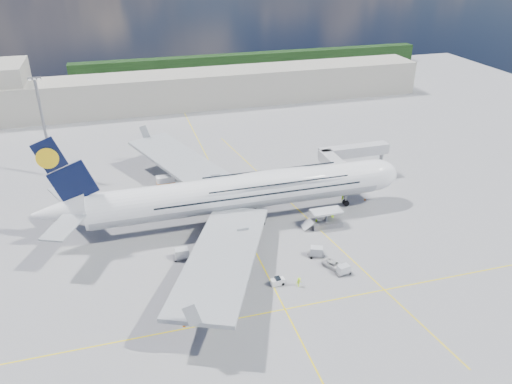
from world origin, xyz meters
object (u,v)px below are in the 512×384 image
object	(u,v)px
dolly_back	(182,253)
baggage_tug	(278,281)
crew_loader	(316,223)
cone_wing_right_outer	(184,325)
light_mast	(44,127)
crew_nose	(343,197)
crew_tug	(299,282)
cone_nose	(365,199)
dolly_row_a	(210,276)
cone_tail	(97,227)
dolly_nose_far	(343,270)
dolly_row_b	(199,252)
catering_truck_inner	(168,183)
service_van	(334,265)
crew_van	(332,218)
cone_wing_left_outer	(141,192)
cone_wing_left_inner	(193,205)
cargo_loader	(325,221)
cone_wing_right_inner	(239,280)
jet_bridge	(347,157)
airliner	(240,192)
crew_wing	(214,252)
catering_truck_outer	(175,156)
dolly_row_c	(199,290)
dolly_nose_near	(316,251)

from	to	relation	value
dolly_back	baggage_tug	size ratio (longest dim) A/B	1.35
crew_loader	cone_wing_right_outer	size ratio (longest dim) A/B	2.61
light_mast	crew_nose	size ratio (longest dim) A/B	13.07
crew_tug	cone_nose	world-z (taller)	crew_tug
crew_tug	dolly_row_a	bearing A→B (deg)	139.92
cone_tail	cone_nose	bearing A→B (deg)	-4.20
light_mast	crew_nose	bearing A→B (deg)	-26.80
dolly_nose_far	dolly_row_b	bearing A→B (deg)	142.37
catering_truck_inner	service_van	size ratio (longest dim) A/B	1.28
crew_van	cone_wing_left_outer	size ratio (longest dim) A/B	3.69
cone_wing_left_inner	cone_tail	xyz separation A→B (m)	(-21.09, -3.86, 0.07)
dolly_nose_far	cone_tail	size ratio (longest dim) A/B	4.83
crew_nose	crew_van	world-z (taller)	crew_van
cone_wing_right_outer	cargo_loader	bearing A→B (deg)	33.75
cargo_loader	dolly_row_b	xyz separation A→B (m)	(-27.62, -3.89, -0.29)
dolly_back	cone_wing_left_outer	bearing A→B (deg)	100.42
crew_van	cone_wing_left_outer	world-z (taller)	crew_van
light_mast	cone_wing_right_outer	bearing A→B (deg)	-70.00
crew_nose	cone_wing_right_inner	size ratio (longest dim) A/B	3.18
cargo_loader	cone_wing_left_outer	xyz separation A→B (m)	(-36.28, 26.23, -1.00)
jet_bridge	cone_wing_left_inner	size ratio (longest dim) A/B	39.15
cone_wing_left_outer	airliner	bearing A→B (deg)	-44.11
cone_tail	cone_wing_right_outer	bearing A→B (deg)	-69.44
crew_wing	cone_nose	bearing A→B (deg)	-81.64
cargo_loader	crew_wing	world-z (taller)	cargo_loader
catering_truck_outer	service_van	bearing A→B (deg)	-58.36
catering_truck_outer	dolly_back	bearing A→B (deg)	-85.33
dolly_nose_far	crew_van	size ratio (longest dim) A/B	1.56
cone_wing_right_outer	dolly_row_c	bearing A→B (deg)	63.82
light_mast	crew_nose	world-z (taller)	light_mast
dolly_row_c	catering_truck_inner	xyz separation A→B (m)	(-0.13, 40.72, 1.34)
cargo_loader	cone_tail	xyz separation A→B (m)	(-46.43, 12.51, -0.95)
catering_truck_outer	cone_wing_left_outer	bearing A→B (deg)	-112.16
airliner	dolly_nose_far	world-z (taller)	airliner
crew_loader	cone_wing_left_inner	bearing A→B (deg)	-175.89
light_mast	cone_wing_left_outer	bearing A→B (deg)	-37.71
jet_bridge	dolly_nose_far	xyz separation A→B (m)	(-16.51, -34.72, -5.89)
crew_wing	cone_nose	distance (m)	40.44
catering_truck_outer	crew_nose	xyz separation A→B (m)	(34.07, -33.20, -0.76)
crew_tug	cone_wing_right_outer	bearing A→B (deg)	174.40
baggage_tug	service_van	xyz separation A→B (m)	(11.62, 1.82, -0.03)
catering_truck_inner	cone_tail	bearing A→B (deg)	-140.43
cone_nose	crew_nose	bearing A→B (deg)	168.29
crew_wing	dolly_row_b	bearing A→B (deg)	68.40
dolly_row_a	crew_nose	xyz separation A→B (m)	(35.48, 21.02, -0.06)
dolly_nose_near	cone_wing_right_outer	bearing A→B (deg)	-132.13
dolly_nose_near	light_mast	bearing A→B (deg)	157.96
catering_truck_inner	crew_van	distance (m)	40.57
catering_truck_outer	baggage_tug	bearing A→B (deg)	-69.52
crew_loader	dolly_nose_near	bearing A→B (deg)	-74.03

